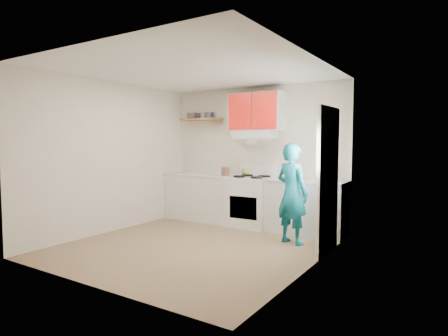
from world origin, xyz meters
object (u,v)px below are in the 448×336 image
Objects in this scene: tin at (209,115)px; crock at (225,172)px; person at (292,194)px; kettle at (246,172)px; stove at (252,202)px.

crock is (0.51, -0.19, -1.11)m from tin.
crock is at bearing -4.44° from person.
tin is at bearing -177.59° from kettle.
stove is at bearing -10.53° from tin.
crock reaches higher than stove.
person is at bearing -22.43° from crock.
stove is 5.01× the size of crock.
stove is 1.98m from tin.
stove is at bearing -43.77° from kettle.
tin reaches higher than person.
kettle is 0.95× the size of crock.
stove is at bearing -0.88° from crock.
person reaches higher than kettle.
kettle is (-0.26, 0.25, 0.53)m from stove.
tin is at bearing 169.47° from stove.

